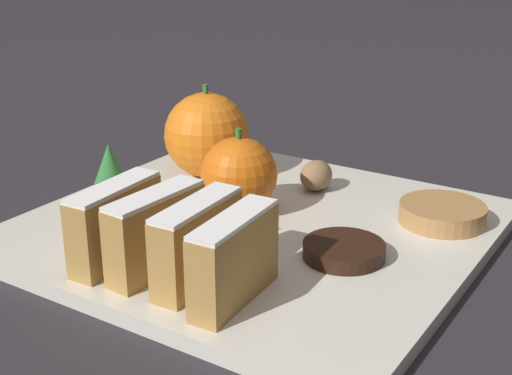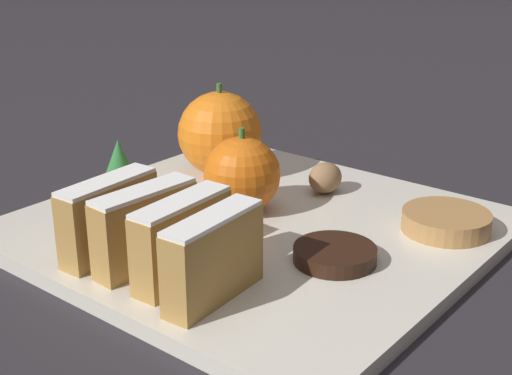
{
  "view_description": "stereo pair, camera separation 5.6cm",
  "coord_description": "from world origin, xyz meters",
  "px_view_note": "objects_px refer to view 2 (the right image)",
  "views": [
    {
      "loc": [
        -0.44,
        -0.29,
        0.24
      ],
      "look_at": [
        0.0,
        0.0,
        0.04
      ],
      "focal_mm": 50.0,
      "sensor_mm": 36.0,
      "label": 1
    },
    {
      "loc": [
        -0.41,
        -0.33,
        0.24
      ],
      "look_at": [
        0.0,
        0.0,
        0.04
      ],
      "focal_mm": 50.0,
      "sensor_mm": 36.0,
      "label": 2
    }
  ],
  "objects_px": {
    "walnut": "(325,178)",
    "orange_near": "(242,175)",
    "orange_far": "(220,134)",
    "chocolate_cookie": "(335,254)"
  },
  "relations": [
    {
      "from": "walnut",
      "to": "chocolate_cookie",
      "type": "height_order",
      "value": "walnut"
    },
    {
      "from": "orange_far",
      "to": "chocolate_cookie",
      "type": "xyz_separation_m",
      "value": [
        -0.09,
        -0.19,
        -0.03
      ]
    },
    {
      "from": "walnut",
      "to": "chocolate_cookie",
      "type": "bearing_deg",
      "value": -143.33
    },
    {
      "from": "orange_far",
      "to": "walnut",
      "type": "xyz_separation_m",
      "value": [
        0.02,
        -0.11,
        -0.03
      ]
    },
    {
      "from": "orange_near",
      "to": "walnut",
      "type": "height_order",
      "value": "orange_near"
    },
    {
      "from": "walnut",
      "to": "chocolate_cookie",
      "type": "xyz_separation_m",
      "value": [
        -0.11,
        -0.08,
        -0.01
      ]
    },
    {
      "from": "orange_far",
      "to": "chocolate_cookie",
      "type": "height_order",
      "value": "orange_far"
    },
    {
      "from": "walnut",
      "to": "orange_near",
      "type": "bearing_deg",
      "value": 159.14
    },
    {
      "from": "walnut",
      "to": "orange_far",
      "type": "bearing_deg",
      "value": 101.39
    },
    {
      "from": "orange_far",
      "to": "walnut",
      "type": "height_order",
      "value": "orange_far"
    }
  ]
}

